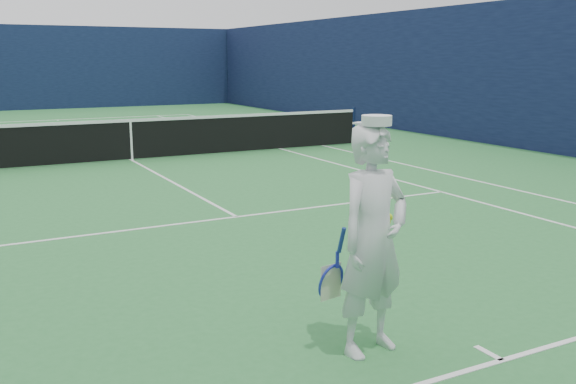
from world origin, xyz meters
name	(u,v)px	position (x,y,z in m)	size (l,w,h in m)	color
ground	(132,161)	(0.00, 0.00, 0.00)	(80.00, 80.00, 0.00)	#2C7538
court_markings	(132,160)	(0.00, 0.00, 0.00)	(11.03, 23.83, 0.01)	white
windscreen_fence	(128,77)	(0.00, 0.00, 2.00)	(20.12, 36.12, 4.00)	#0F1938
tennis_net	(131,138)	(0.00, 0.00, 0.55)	(12.88, 0.09, 1.07)	#141E4C
tennis_player	(373,240)	(-0.84, -11.21, 0.97)	(0.85, 0.58, 1.99)	white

